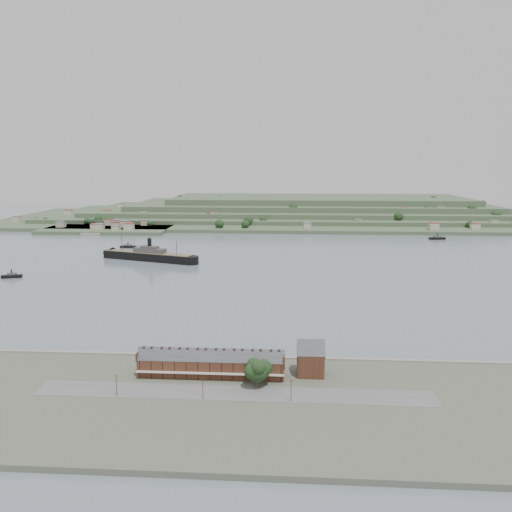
# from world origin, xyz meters

# --- Properties ---
(ground) EXTENTS (1400.00, 1400.00, 0.00)m
(ground) POSITION_xyz_m (0.00, 0.00, 0.00)
(ground) COLOR slate
(ground) RESTS_ON ground
(near_shore) EXTENTS (220.00, 80.00, 2.60)m
(near_shore) POSITION_xyz_m (0.00, -186.75, 1.01)
(near_shore) COLOR #4C5142
(near_shore) RESTS_ON ground
(terrace_row) EXTENTS (55.60, 9.80, 11.07)m
(terrace_row) POSITION_xyz_m (-10.00, -168.02, 6.84)
(terrace_row) COLOR #4A271A
(terrace_row) RESTS_ON ground
(gabled_building) EXTENTS (10.40, 10.18, 14.09)m
(gabled_building) POSITION_xyz_m (27.50, -164.00, 8.19)
(gabled_building) COLOR #4A271A
(gabled_building) RESTS_ON ground
(far_peninsula) EXTENTS (760.00, 309.00, 30.00)m
(far_peninsula) POSITION_xyz_m (27.91, 393.10, 11.88)
(far_peninsula) COLOR #34472F
(far_peninsula) RESTS_ON ground
(steamship) EXTENTS (92.53, 39.45, 22.91)m
(steamship) POSITION_xyz_m (-101.43, 64.28, 4.23)
(steamship) COLOR black
(steamship) RESTS_ON ground
(tugboat) EXTENTS (14.26, 7.42, 6.20)m
(tugboat) POSITION_xyz_m (-179.36, -6.62, 1.51)
(tugboat) COLOR black
(tugboat) RESTS_ON ground
(ferry_west) EXTENTS (15.44, 4.30, 5.79)m
(ferry_west) POSITION_xyz_m (-136.45, 125.14, 1.39)
(ferry_west) COLOR black
(ferry_west) RESTS_ON ground
(ferry_east) EXTENTS (17.83, 7.18, 6.50)m
(ferry_east) POSITION_xyz_m (179.48, 199.15, 1.56)
(ferry_east) COLOR black
(ferry_east) RESTS_ON ground
(fig_tree) EXTENTS (9.93, 8.60, 11.09)m
(fig_tree) POSITION_xyz_m (8.18, -177.21, 8.77)
(fig_tree) COLOR #442E1F
(fig_tree) RESTS_ON ground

